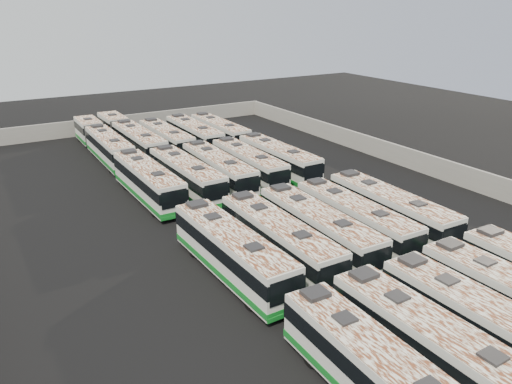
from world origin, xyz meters
name	(u,v)px	position (x,y,z in m)	size (l,w,h in m)	color
ground	(248,218)	(0.00, 0.00, 0.00)	(140.00, 140.00, 0.00)	black
perimeter_wall	(248,206)	(0.00, 0.00, 1.10)	(45.20, 73.20, 2.20)	gray
bus_front_far_left	(380,377)	(-5.59, -21.46, 1.72)	(2.80, 12.02, 3.37)	beige
bus_front_left	(437,350)	(-2.08, -21.56, 1.77)	(2.75, 12.32, 3.46)	beige
bus_front_center	(487,329)	(1.48, -21.71, 1.76)	(2.77, 12.25, 3.44)	beige
bus_midfront_far_left	(232,252)	(-5.66, -7.80, 1.80)	(2.88, 12.53, 3.52)	beige
bus_midfront_left	(279,240)	(-2.03, -7.87, 1.78)	(2.74, 12.39, 3.48)	beige
bus_midfront_center	(318,229)	(1.42, -7.84, 1.78)	(2.88, 12.38, 3.47)	beige
bus_midfront_right	(355,219)	(4.94, -7.82, 1.73)	(2.78, 12.05, 3.38)	beige
bus_midfront_far_right	(390,210)	(8.52, -7.97, 1.78)	(2.89, 12.41, 3.48)	beige
bus_midback_far_left	(148,181)	(-5.70, 8.48, 1.79)	(2.78, 12.43, 3.49)	beige
bus_midback_left	(186,176)	(-2.00, 8.20, 1.78)	(2.85, 12.37, 3.47)	beige
bus_midback_center	(218,170)	(1.42, 8.24, 1.77)	(2.86, 12.31, 3.46)	beige
bus_midback_right	(249,164)	(4.95, 8.38, 1.73)	(2.81, 12.04, 3.38)	beige
bus_midback_far_right	(278,159)	(8.50, 8.23, 1.76)	(2.71, 12.23, 3.44)	beige
bus_back_far_left	(102,141)	(-5.54, 25.15, 1.73)	(2.68, 18.69, 3.39)	beige
bus_back_left	(130,137)	(-2.07, 25.44, 1.79)	(2.85, 19.30, 3.50)	beige
bus_back_center	(166,139)	(1.40, 22.13, 1.72)	(2.67, 11.95, 3.36)	beige
bus_back_right	(194,135)	(5.08, 22.15, 1.77)	(2.73, 12.31, 3.46)	beige
bus_back_far_right	(220,132)	(8.58, 21.99, 1.72)	(2.63, 11.96, 3.36)	beige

